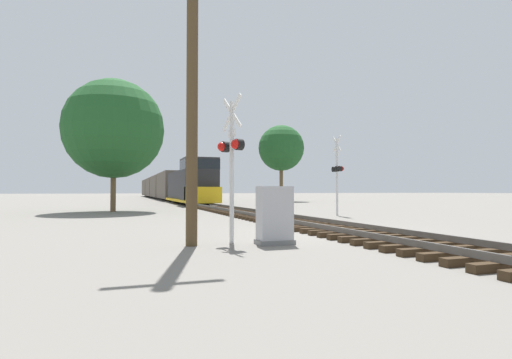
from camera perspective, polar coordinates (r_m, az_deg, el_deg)
The scene contains 9 objects.
ground_plane at distance 13.96m, azimuth 10.76°, elevation -7.30°, with size 400.00×400.00×0.00m, color slate.
rail_track_bed at distance 13.95m, azimuth 10.76°, elevation -6.74°, with size 2.60×160.00×0.31m.
freight_train at distance 70.72m, azimuth -13.32°, elevation -1.04°, with size 3.08×73.73×4.35m.
crossing_signal_near at distance 10.74m, azimuth -3.59°, elevation 3.64°, with size 0.55×1.01×3.96m.
crossing_signal_far at distance 22.66m, azimuth 11.56°, elevation 1.26°, with size 0.36×1.01×4.46m.
relay_cabinet at distance 10.42m, azimuth 2.68°, elevation -5.18°, with size 0.95×0.58×1.50m.
utility_pole at distance 10.67m, azimuth -9.09°, elevation 15.38°, with size 1.80×0.29×8.75m.
tree_far_right at distance 28.42m, azimuth -19.65°, elevation 6.82°, with size 6.60×6.60×8.82m.
tree_mid_background at distance 52.68m, azimuth 3.62°, elevation 4.48°, with size 6.00×6.00×10.00m.
Camera 1 is at (-6.87, -12.08, 1.39)m, focal length 28.00 mm.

